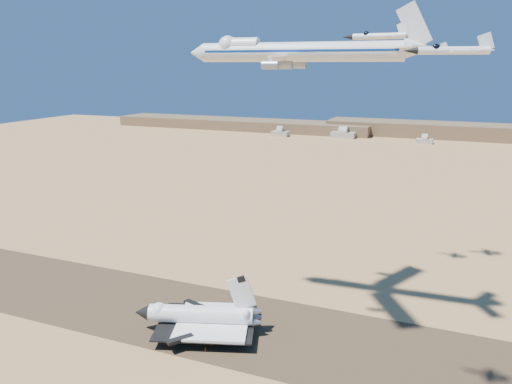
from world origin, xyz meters
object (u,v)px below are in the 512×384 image
at_px(crew_a, 205,343).
at_px(crew_b, 211,344).
at_px(crew_c, 205,350).
at_px(chase_jet_b, 451,50).
at_px(chase_jet_f, 428,50).
at_px(chase_jet_a, 378,36).
at_px(chase_jet_e, 389,53).
at_px(carrier_747, 291,52).
at_px(shuttle, 200,317).

xyz_separation_m(crew_a, crew_b, (2.34, 0.06, 0.14)).
distance_m(crew_c, chase_jet_b, 117.19).
bearing_deg(chase_jet_f, chase_jet_a, -102.18).
relative_size(chase_jet_b, chase_jet_e, 1.15).
xyz_separation_m(chase_jet_b, chase_jet_e, (-26.57, 111.26, 2.03)).
xyz_separation_m(crew_a, chase_jet_b, (69.08, -29.08, 92.50)).
bearing_deg(crew_b, crew_a, 53.80).
relative_size(crew_b, chase_jet_e, 0.14).
xyz_separation_m(chase_jet_a, chase_jet_f, (3.17, 110.95, -0.11)).
bearing_deg(carrier_747, chase_jet_a, -57.22).
bearing_deg(shuttle, crew_b, -59.97).
relative_size(crew_c, chase_jet_f, 0.10).
bearing_deg(crew_c, carrier_747, -58.24).
height_order(shuttle, chase_jet_f, chase_jet_f).
bearing_deg(chase_jet_e, chase_jet_f, 39.18).
bearing_deg(chase_jet_e, carrier_747, -109.11).
distance_m(crew_c, chase_jet_a, 110.17).
xyz_separation_m(carrier_747, chase_jet_e, (23.99, 52.16, 0.50)).
relative_size(crew_b, chase_jet_a, 0.13).
bearing_deg(chase_jet_f, crew_a, -132.42).
bearing_deg(chase_jet_f, crew_c, -130.64).
xyz_separation_m(crew_b, chase_jet_b, (66.74, -29.14, 92.36)).
height_order(crew_b, chase_jet_b, chase_jet_b).
xyz_separation_m(crew_b, crew_c, (-0.47, -3.50, -0.14)).
bearing_deg(chase_jet_f, crew_b, -131.37).
relative_size(carrier_747, chase_jet_f, 4.87).
height_order(shuttle, chase_jet_b, chase_jet_b).
bearing_deg(crew_c, chase_jet_e, -57.17).
bearing_deg(chase_jet_f, carrier_747, -132.51).
bearing_deg(crew_b, chase_jet_b, -151.26).
bearing_deg(crew_b, chase_jet_f, -68.49).
height_order(chase_jet_a, chase_jet_e, chase_jet_a).
distance_m(crew_a, crew_c, 3.92).
relative_size(carrier_747, crew_a, 49.15).
bearing_deg(crew_b, carrier_747, -66.05).
distance_m(carrier_747, crew_a, 100.43).
xyz_separation_m(carrier_747, chase_jet_a, (35.43, -49.09, 1.78)).
height_order(shuttle, crew_b, shuttle).
bearing_deg(shuttle, chase_jet_e, 38.98).
bearing_deg(chase_jet_e, crew_c, -109.81).
relative_size(crew_a, crew_c, 1.01).
height_order(crew_a, chase_jet_e, chase_jet_e).
xyz_separation_m(crew_a, chase_jet_f, (57.13, 91.88, 95.70)).
bearing_deg(crew_a, chase_jet_b, -92.29).
bearing_deg(chase_jet_a, crew_c, 167.89).
bearing_deg(carrier_747, crew_b, -121.41).
xyz_separation_m(crew_a, chase_jet_e, (42.52, 82.18, 94.54)).
bearing_deg(chase_jet_b, carrier_747, 118.22).
bearing_deg(chase_jet_b, chase_jet_f, 83.33).
bearing_deg(chase_jet_b, shuttle, 141.79).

